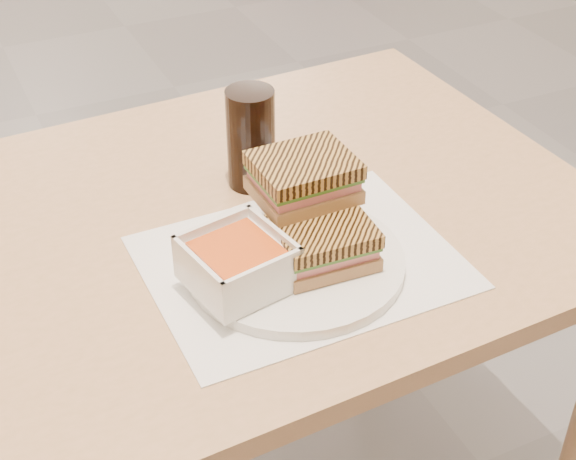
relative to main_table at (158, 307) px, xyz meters
name	(u,v)px	position (x,y,z in m)	size (l,w,h in m)	color
main_table	(158,307)	(0.00, 0.00, 0.00)	(1.23, 0.75, 0.75)	tan
tray_liner	(301,262)	(0.15, -0.12, 0.11)	(0.37, 0.29, 0.00)	white
plate	(295,261)	(0.14, -0.13, 0.12)	(0.27, 0.27, 0.01)	white
soup_bowl	(238,265)	(0.06, -0.15, 0.16)	(0.13, 0.13, 0.06)	white
panini_lower	(323,243)	(0.17, -0.15, 0.16)	(0.12, 0.10, 0.05)	#A0774B
panini_upper	(304,177)	(0.18, -0.08, 0.21)	(0.12, 0.10, 0.05)	#A0774B
cola_glass	(251,138)	(0.17, 0.07, 0.18)	(0.07, 0.07, 0.14)	black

